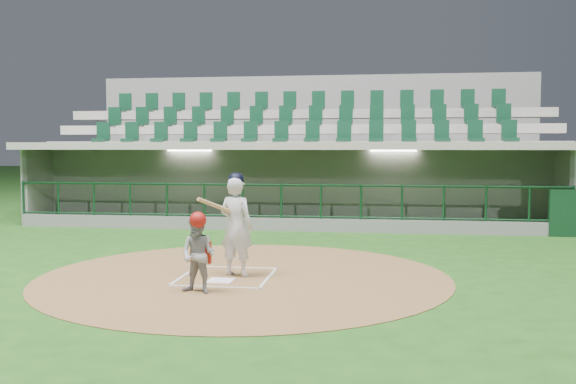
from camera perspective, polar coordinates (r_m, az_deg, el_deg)
name	(u,v)px	position (r m, az deg, el deg)	size (l,w,h in m)	color
ground	(230,274)	(11.63, -5.16, -7.26)	(120.00, 120.00, 0.00)	#1D4C15
dirt_circle	(244,276)	(11.38, -3.92, -7.49)	(7.20, 7.20, 0.01)	brown
home_plate	(221,281)	(10.96, -6.02, -7.85)	(0.43, 0.43, 0.02)	white
batter_box_chalk	(226,276)	(11.35, -5.52, -7.47)	(1.55, 1.80, 0.01)	white
dugout_structure	(297,191)	(19.13, 0.77, 0.09)	(16.40, 3.70, 3.00)	gray
seating_deck	(303,171)	(22.18, 1.37, 1.83)	(17.00, 6.72, 5.15)	gray
batter	(236,224)	(11.26, -4.63, -2.88)	(0.91, 0.94, 1.82)	silver
catcher	(198,253)	(10.07, -7.98, -5.39)	(0.66, 0.56, 1.27)	#98989D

